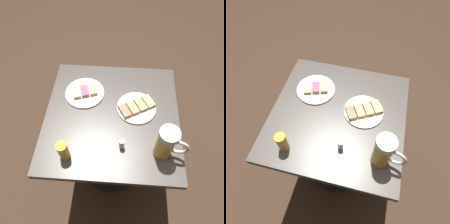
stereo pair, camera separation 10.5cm
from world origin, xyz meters
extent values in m
plane|color=#382619|center=(0.00, 0.00, 0.00)|extent=(6.00, 6.00, 0.00)
cylinder|color=black|center=(0.00, 0.00, 0.01)|extent=(0.44, 0.44, 0.01)
cylinder|color=black|center=(0.00, 0.00, 0.35)|extent=(0.09, 0.09, 0.68)
cube|color=#423D38|center=(0.00, 0.00, 0.69)|extent=(0.68, 0.68, 0.04)
cylinder|color=white|center=(0.13, 0.16, 0.72)|extent=(0.21, 0.21, 0.01)
cube|color=#9E7547|center=(0.11, 0.20, 0.73)|extent=(0.09, 0.06, 0.01)
cube|color=#EFE07A|center=(0.11, 0.20, 0.74)|extent=(0.08, 0.06, 0.01)
cube|color=#9E7547|center=(0.13, 0.16, 0.73)|extent=(0.09, 0.06, 0.01)
cube|color=#BC4C70|center=(0.13, 0.16, 0.74)|extent=(0.08, 0.06, 0.01)
cube|color=#9E7547|center=(0.14, 0.12, 0.73)|extent=(0.09, 0.06, 0.01)
cube|color=#ADC66B|center=(0.14, 0.12, 0.74)|extent=(0.08, 0.06, 0.01)
cylinder|color=white|center=(0.05, -0.12, 0.72)|extent=(0.20, 0.20, 0.01)
cube|color=#9E7547|center=(0.01, -0.06, 0.73)|extent=(0.09, 0.08, 0.01)
cube|color=#997051|center=(0.01, -0.06, 0.74)|extent=(0.09, 0.07, 0.01)
cube|color=#9E7547|center=(0.03, -0.10, 0.73)|extent=(0.09, 0.08, 0.01)
cube|color=#EA8E66|center=(0.03, -0.10, 0.74)|extent=(0.09, 0.07, 0.01)
cube|color=#9E7547|center=(0.06, -0.14, 0.73)|extent=(0.09, 0.08, 0.01)
cube|color=#E5B266|center=(0.06, -0.14, 0.74)|extent=(0.09, 0.07, 0.01)
cube|color=#9E7547|center=(0.08, -0.18, 0.73)|extent=(0.09, 0.08, 0.01)
cube|color=#ADC66B|center=(0.08, -0.18, 0.74)|extent=(0.09, 0.07, 0.01)
cylinder|color=gold|center=(-0.19, -0.24, 0.79)|extent=(0.08, 0.08, 0.15)
cylinder|color=white|center=(-0.19, -0.24, 0.88)|extent=(0.08, 0.08, 0.03)
torus|color=silver|center=(-0.20, -0.29, 0.79)|extent=(0.04, 0.10, 0.10)
cylinder|color=gold|center=(-0.24, 0.19, 0.76)|extent=(0.05, 0.05, 0.10)
cylinder|color=silver|center=(-0.18, -0.06, 0.74)|extent=(0.02, 0.02, 0.06)
camera|label=1|loc=(-0.59, -0.04, 1.60)|focal=33.53mm
camera|label=2|loc=(-0.57, -0.14, 1.60)|focal=33.53mm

